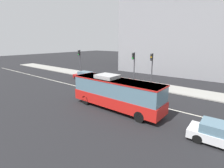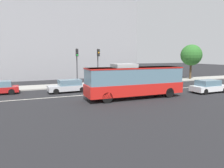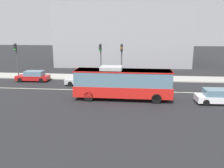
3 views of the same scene
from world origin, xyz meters
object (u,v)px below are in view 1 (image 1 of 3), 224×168
object	(u,v)px
sedan_red	(85,76)
sedan_white	(224,135)
traffic_light_mid_block	(134,63)
transit_bus	(116,92)
traffic_light_far_corner	(80,58)
traffic_light_near_corner	(152,65)
sedan_silver	(111,83)

from	to	relation	value
sedan_red	sedan_white	bearing A→B (deg)	158.94
sedan_white	traffic_light_mid_block	bearing A→B (deg)	141.78
transit_bus	traffic_light_mid_block	xyz separation A→B (m)	(-3.64, 9.16, 1.75)
sedan_red	traffic_light_far_corner	world-z (taller)	traffic_light_far_corner
transit_bus	sedan_white	distance (m)	9.56
traffic_light_far_corner	traffic_light_near_corner	bearing A→B (deg)	88.08
sedan_white	sedan_red	distance (m)	23.90
transit_bus	sedan_white	world-z (taller)	transit_bus
sedan_white	traffic_light_near_corner	xyz separation A→B (m)	(-10.15, 9.75, 2.84)
transit_bus	sedan_silver	bearing A→B (deg)	132.82
transit_bus	sedan_red	xyz separation A→B (m)	(-12.99, 7.59, -1.09)
transit_bus	traffic_light_near_corner	bearing A→B (deg)	94.70
traffic_light_near_corner	traffic_light_far_corner	size ratio (longest dim) A/B	1.00
sedan_white	traffic_light_mid_block	size ratio (longest dim) A/B	0.88
transit_bus	sedan_white	bearing A→B (deg)	-2.81
sedan_silver	traffic_light_near_corner	size ratio (longest dim) A/B	0.88
sedan_red	traffic_light_near_corner	distance (m)	12.74
sedan_red	traffic_light_near_corner	bearing A→B (deg)	-173.68
traffic_light_mid_block	sedan_silver	bearing A→B (deg)	-24.90
transit_bus	traffic_light_far_corner	distance (m)	18.57
sedan_red	traffic_light_near_corner	xyz separation A→B (m)	(12.32, 1.62, 2.84)
traffic_light_near_corner	sedan_red	bearing A→B (deg)	-83.31
sedan_white	sedan_silver	bearing A→B (deg)	154.58
traffic_light_far_corner	sedan_silver	bearing A→B (deg)	71.36
sedan_white	sedan_silver	distance (m)	16.34
sedan_red	traffic_light_far_corner	size ratio (longest dim) A/B	0.87
sedan_silver	traffic_light_near_corner	xyz separation A→B (m)	(4.81, 3.18, 2.84)
traffic_light_mid_block	traffic_light_far_corner	world-z (taller)	same
traffic_light_near_corner	sedan_silver	bearing A→B (deg)	-57.26
sedan_red	traffic_light_mid_block	distance (m)	9.90
sedan_white	sedan_silver	world-z (taller)	same
transit_bus	traffic_light_near_corner	xyz separation A→B (m)	(-0.67, 9.20, 1.75)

